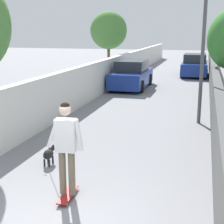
{
  "coord_description": "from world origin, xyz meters",
  "views": [
    {
      "loc": [
        -4.33,
        -2.3,
        3.11
      ],
      "look_at": [
        4.17,
        0.02,
        1.0
      ],
      "focal_mm": 54.47,
      "sensor_mm": 36.0,
      "label": 1
    }
  ],
  "objects": [
    {
      "name": "lamp_post",
      "position": [
        7.44,
        -2.2,
        3.19
      ],
      "size": [
        0.36,
        0.36,
        4.72
      ],
      "color": "#4C4C51",
      "rests_on": "ground"
    },
    {
      "name": "ground_plane",
      "position": [
        14.0,
        0.0,
        0.0
      ],
      "size": [
        80.0,
        80.0,
        0.0
      ],
      "primitive_type": "plane",
      "color": "gray"
    },
    {
      "name": "person_skateboarder",
      "position": [
        1.17,
        0.08,
        1.13
      ],
      "size": [
        0.25,
        0.71,
        1.78
      ],
      "color": "#726651",
      "rests_on": "skateboard"
    },
    {
      "name": "wall_left",
      "position": [
        12.0,
        2.75,
        0.83
      ],
      "size": [
        48.0,
        0.3,
        1.67
      ],
      "primitive_type": "cube",
      "color": "silver",
      "rests_on": "ground"
    },
    {
      "name": "car_far",
      "position": [
        20.45,
        -1.6,
        0.72
      ],
      "size": [
        4.25,
        1.8,
        1.54
      ],
      "color": "navy",
      "rests_on": "ground"
    },
    {
      "name": "car_near",
      "position": [
        14.11,
        1.6,
        0.72
      ],
      "size": [
        4.31,
        1.8,
        1.54
      ],
      "color": "navy",
      "rests_on": "ground"
    },
    {
      "name": "fence_right",
      "position": [
        12.0,
        -2.75,
        0.7
      ],
      "size": [
        48.0,
        0.3,
        1.4
      ],
      "primitive_type": "cube",
      "color": "#4C4C4C",
      "rests_on": "ground"
    },
    {
      "name": "tree_left_mid",
      "position": [
        19.0,
        4.32,
        3.14
      ],
      "size": [
        2.55,
        2.55,
        4.45
      ],
      "color": "brown",
      "rests_on": "ground"
    },
    {
      "name": "dog",
      "position": [
        2.61,
        1.15,
        0.28
      ],
      "size": [
        1.73,
        1.2,
        1.06
      ],
      "color": "black",
      "rests_on": "ground"
    },
    {
      "name": "skateboard",
      "position": [
        1.17,
        0.08,
        0.07
      ],
      "size": [
        0.81,
        0.26,
        0.08
      ],
      "color": "maroon",
      "rests_on": "ground"
    }
  ]
}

